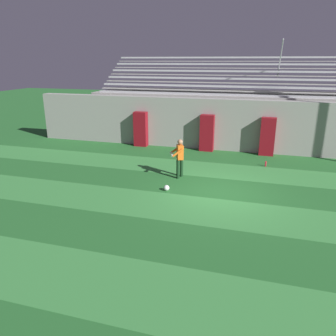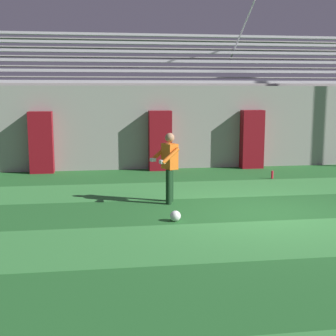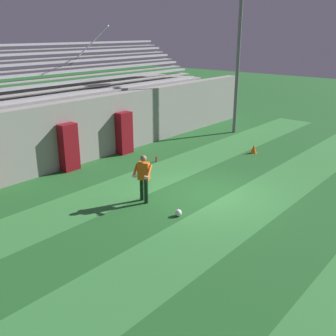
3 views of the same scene
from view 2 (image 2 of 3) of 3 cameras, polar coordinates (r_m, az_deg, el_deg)
name	(u,v)px [view 2 (image 2 of 3)]	position (r m, az deg, el deg)	size (l,w,h in m)	color
ground_plane	(267,214)	(10.44, 11.94, -5.47)	(80.00, 80.00, 0.00)	#236028
turf_stripe_mid	(298,237)	(8.97, 15.56, -8.06)	(28.00, 2.18, 0.01)	#38843D
turf_stripe_far	(232,188)	(12.95, 7.85, -2.44)	(28.00, 2.18, 0.01)	#38843D
back_wall	(203,127)	(16.39, 4.33, 5.04)	(24.00, 0.60, 2.80)	#999691
padding_pillar_gate_left	(160,141)	(15.62, -0.97, 3.35)	(0.75, 0.44, 1.99)	maroon
padding_pillar_gate_right	(252,139)	(16.32, 10.20, 3.47)	(0.75, 0.44, 1.99)	maroon
padding_pillar_far_left	(41,142)	(15.62, -15.20, 3.02)	(0.75, 0.44, 1.99)	maroon
bleacher_stand	(189,119)	(19.02, 2.58, 5.99)	(18.00, 4.75, 5.83)	#999691
goalkeeper	(169,163)	(11.00, 0.14, 0.58)	(0.68, 0.72, 1.67)	#143319
soccer_ball	(175,216)	(9.61, 0.91, -5.87)	(0.22, 0.22, 0.22)	white
water_bottle	(272,175)	(14.55, 12.58, -0.80)	(0.07, 0.07, 0.24)	red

